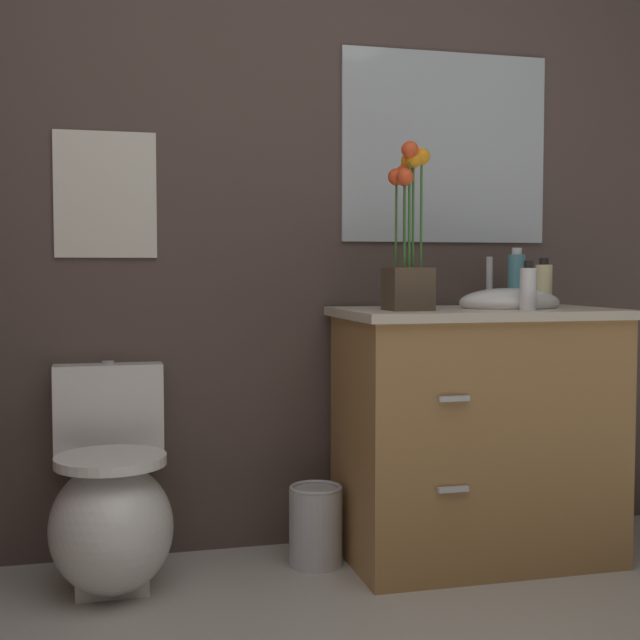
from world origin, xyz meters
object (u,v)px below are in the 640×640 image
at_px(trash_bin, 316,525).
at_px(wall_mirror, 445,148).
at_px(toilet, 111,510).
at_px(soap_bottle, 528,288).
at_px(hand_wash_bottle, 544,285).
at_px(vanity_cabinet, 477,430).
at_px(flower_vase, 408,246).
at_px(wall_poster, 106,195).
at_px(lotion_bottle, 516,279).

height_order(trash_bin, wall_mirror, wall_mirror).
relative_size(toilet, trash_bin, 2.54).
xyz_separation_m(soap_bottle, hand_wash_bottle, (0.16, 0.19, 0.01)).
bearing_deg(vanity_cabinet, toilet, 178.77).
relative_size(toilet, flower_vase, 1.26).
relative_size(toilet, wall_poster, 1.63).
distance_m(flower_vase, wall_poster, 1.03).
relative_size(toilet, hand_wash_bottle, 3.96).
bearing_deg(wall_mirror, hand_wash_bottle, -44.74).
height_order(hand_wash_bottle, trash_bin, hand_wash_bottle).
distance_m(toilet, wall_poster, 1.04).
height_order(lotion_bottle, wall_mirror, wall_mirror).
bearing_deg(hand_wash_bottle, toilet, -179.88).
distance_m(vanity_cabinet, lotion_bottle, 0.58).
bearing_deg(flower_vase, lotion_bottle, 22.03).
bearing_deg(flower_vase, trash_bin, 157.56).
relative_size(vanity_cabinet, wall_mirror, 1.31).
bearing_deg(toilet, flower_vase, -5.40).
height_order(hand_wash_bottle, wall_poster, wall_poster).
xyz_separation_m(toilet, hand_wash_bottle, (1.50, 0.00, 0.70)).
bearing_deg(wall_poster, lotion_bottle, -6.27).
bearing_deg(lotion_bottle, toilet, -175.69).
height_order(flower_vase, trash_bin, flower_vase).
distance_m(flower_vase, wall_mirror, 0.59).
relative_size(vanity_cabinet, wall_poster, 2.46).
relative_size(lotion_bottle, trash_bin, 0.78).
relative_size(toilet, lotion_bottle, 3.26).
relative_size(soap_bottle, wall_mirror, 0.20).
xyz_separation_m(hand_wash_bottle, wall_poster, (-1.50, 0.26, 0.31)).
distance_m(hand_wash_bottle, wall_mirror, 0.63).
xyz_separation_m(toilet, wall_poster, (0.00, 0.27, 1.01)).
height_order(toilet, wall_mirror, wall_mirror).
distance_m(flower_vase, hand_wash_bottle, 0.57).
bearing_deg(hand_wash_bottle, lotion_bottle, 115.93).
bearing_deg(soap_bottle, trash_bin, 162.55).
relative_size(toilet, soap_bottle, 4.24).
height_order(flower_vase, wall_mirror, wall_mirror).
bearing_deg(flower_vase, toilet, 174.60).
relative_size(trash_bin, wall_mirror, 0.34).
distance_m(trash_bin, wall_poster, 1.32).
relative_size(wall_poster, wall_mirror, 0.53).
distance_m(vanity_cabinet, soap_bottle, 0.53).
height_order(vanity_cabinet, trash_bin, vanity_cabinet).
bearing_deg(lotion_bottle, hand_wash_bottle, -64.07).
bearing_deg(soap_bottle, wall_mirror, 103.47).
distance_m(hand_wash_bottle, trash_bin, 1.15).
bearing_deg(hand_wash_bottle, soap_bottle, -130.46).
relative_size(lotion_bottle, hand_wash_bottle, 1.21).
relative_size(vanity_cabinet, soap_bottle, 6.42).
relative_size(flower_vase, soap_bottle, 3.36).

